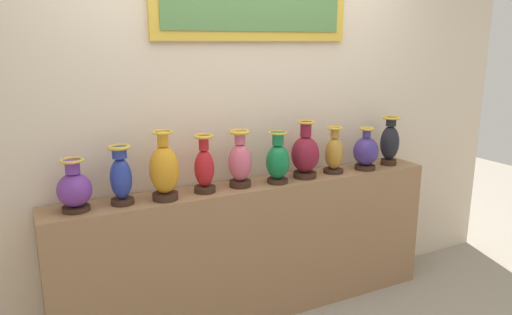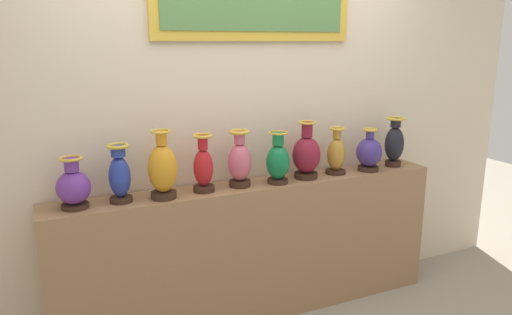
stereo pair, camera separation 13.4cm
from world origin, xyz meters
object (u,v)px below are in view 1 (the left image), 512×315
object	(u,v)px
vase_emerald	(278,161)
vase_indigo	(366,152)
vase_crimson	(204,168)
vase_ochre	(334,153)
vase_onyx	(390,142)
vase_violet	(74,189)
vase_rose	(240,162)
vase_cobalt	(121,177)
vase_burgundy	(305,154)
vase_amber	(164,170)

from	to	relation	value
vase_emerald	vase_indigo	bearing A→B (deg)	0.51
vase_crimson	vase_indigo	size ratio (longest dim) A/B	1.17
vase_ochre	vase_onyx	size ratio (longest dim) A/B	0.90
vase_violet	vase_ochre	world-z (taller)	vase_ochre
vase_violet	vase_onyx	xyz separation A→B (m)	(2.21, -0.00, 0.05)
vase_rose	vase_violet	bearing A→B (deg)	-179.95
vase_cobalt	vase_emerald	world-z (taller)	vase_cobalt
vase_rose	vase_indigo	world-z (taller)	vase_rose
vase_rose	vase_ochre	size ratio (longest dim) A/B	1.11
vase_crimson	vase_indigo	distance (m)	1.22
vase_crimson	vase_ochre	bearing A→B (deg)	0.35
vase_emerald	vase_burgundy	world-z (taller)	vase_burgundy
vase_cobalt	vase_amber	xyz separation A→B (m)	(0.24, -0.03, 0.02)
vase_amber	vase_cobalt	bearing A→B (deg)	172.04
vase_rose	vase_emerald	size ratio (longest dim) A/B	1.08
vase_amber	vase_ochre	size ratio (longest dim) A/B	1.24
vase_amber	vase_rose	distance (m)	0.50
vase_burgundy	vase_onyx	bearing A→B (deg)	0.41
vase_cobalt	vase_crimson	size ratio (longest dim) A/B	0.95
vase_amber	vase_rose	size ratio (longest dim) A/B	1.12
vase_violet	vase_emerald	bearing A→B (deg)	-1.65
vase_amber	vase_burgundy	xyz separation A→B (m)	(0.98, 0.02, -0.01)
vase_amber	vase_ochre	bearing A→B (deg)	1.54
vase_crimson	vase_ochre	world-z (taller)	vase_crimson
vase_indigo	vase_onyx	size ratio (longest dim) A/B	0.84
vase_amber	vase_emerald	xyz separation A→B (m)	(0.75, -0.00, -0.03)
vase_violet	vase_amber	xyz separation A→B (m)	(0.49, -0.03, 0.05)
vase_crimson	vase_indigo	xyz separation A→B (m)	(1.22, -0.02, -0.02)
vase_indigo	vase_emerald	bearing A→B (deg)	-179.49
vase_rose	vase_ochre	distance (m)	0.72
vase_ochre	vase_indigo	xyz separation A→B (m)	(0.26, -0.03, -0.01)
vase_violet	vase_rose	bearing A→B (deg)	0.05
vase_violet	vase_emerald	xyz separation A→B (m)	(1.24, -0.04, 0.02)
vase_crimson	vase_onyx	bearing A→B (deg)	0.04
vase_violet	vase_onyx	distance (m)	2.21
vase_violet	vase_onyx	size ratio (longest dim) A/B	0.80
vase_amber	vase_rose	world-z (taller)	vase_amber
vase_indigo	vase_violet	bearing A→B (deg)	179.15
vase_indigo	vase_burgundy	bearing A→B (deg)	177.73
vase_rose	vase_indigo	xyz separation A→B (m)	(0.98, -0.03, -0.03)
vase_amber	vase_burgundy	size ratio (longest dim) A/B	1.05
vase_amber	vase_crimson	xyz separation A→B (m)	(0.26, 0.03, -0.02)
vase_burgundy	vase_indigo	world-z (taller)	vase_burgundy
vase_rose	vase_burgundy	world-z (taller)	vase_burgundy
vase_crimson	vase_violet	bearing A→B (deg)	179.59
vase_crimson	vase_rose	size ratio (longest dim) A/B	0.98
vase_cobalt	vase_indigo	size ratio (longest dim) A/B	1.11
vase_amber	vase_burgundy	world-z (taller)	vase_amber
vase_cobalt	vase_indigo	bearing A→B (deg)	-1.02
vase_violet	vase_burgundy	distance (m)	1.47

